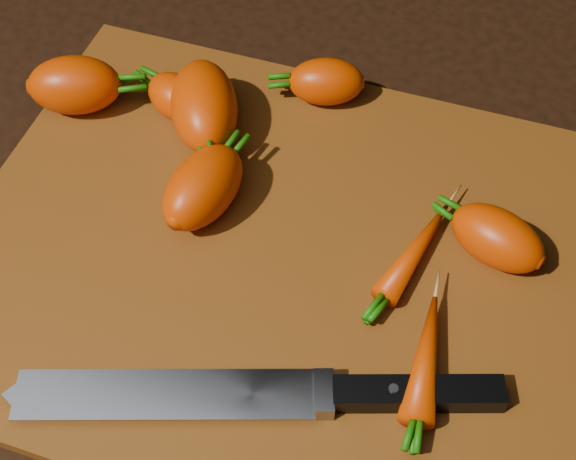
% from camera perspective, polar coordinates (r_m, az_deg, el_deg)
% --- Properties ---
extents(ground, '(2.00, 2.00, 0.01)m').
position_cam_1_polar(ground, '(0.63, -0.29, -2.60)').
color(ground, black).
extents(cutting_board, '(0.50, 0.40, 0.01)m').
position_cam_1_polar(cutting_board, '(0.62, -0.29, -2.03)').
color(cutting_board, '#66350D').
rests_on(cutting_board, ground).
extents(carrot_0, '(0.09, 0.08, 0.05)m').
position_cam_1_polar(carrot_0, '(0.72, -14.93, 9.92)').
color(carrot_0, '#D03701').
rests_on(carrot_0, cutting_board).
extents(carrot_1, '(0.07, 0.06, 0.04)m').
position_cam_1_polar(carrot_1, '(0.70, -7.97, 9.34)').
color(carrot_1, '#D03701').
rests_on(carrot_1, cutting_board).
extents(carrot_2, '(0.09, 0.11, 0.06)m').
position_cam_1_polar(carrot_2, '(0.68, -5.99, 8.75)').
color(carrot_2, '#D03701').
rests_on(carrot_2, cutting_board).
extents(carrot_3, '(0.07, 0.09, 0.05)m').
position_cam_1_polar(carrot_3, '(0.62, -6.05, 3.05)').
color(carrot_3, '#D03701').
rests_on(carrot_3, cutting_board).
extents(carrot_4, '(0.07, 0.06, 0.04)m').
position_cam_1_polar(carrot_4, '(0.71, 2.73, 10.49)').
color(carrot_4, '#D03701').
rests_on(carrot_4, cutting_board).
extents(carrot_5, '(0.08, 0.07, 0.04)m').
position_cam_1_polar(carrot_5, '(0.61, 14.64, -0.54)').
color(carrot_5, '#D03701').
rests_on(carrot_5, cutting_board).
extents(carrot_6, '(0.05, 0.10, 0.02)m').
position_cam_1_polar(carrot_6, '(0.61, 9.13, -1.37)').
color(carrot_6, '#D03701').
rests_on(carrot_6, cutting_board).
extents(carrot_7, '(0.03, 0.10, 0.03)m').
position_cam_1_polar(carrot_7, '(0.56, 9.78, -8.88)').
color(carrot_7, '#D03701').
rests_on(carrot_7, cutting_board).
extents(knife, '(0.32, 0.13, 0.02)m').
position_cam_1_polar(knife, '(0.55, -6.68, -11.54)').
color(knife, gray).
rests_on(knife, cutting_board).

